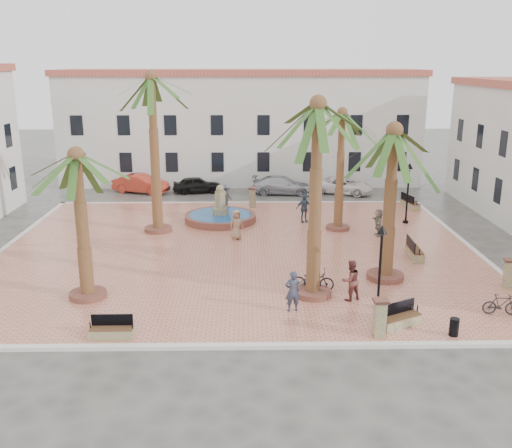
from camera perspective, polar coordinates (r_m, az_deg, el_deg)
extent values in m
plane|color=#56544F|center=(31.48, -1.82, -2.81)|extent=(120.00, 120.00, 0.00)
cube|color=#DA8166|center=(31.45, -1.82, -2.68)|extent=(26.00, 22.00, 0.15)
cube|color=silver|center=(42.02, -1.61, 2.11)|extent=(26.30, 0.30, 0.16)
cube|color=silver|center=(21.31, -2.26, -12.13)|extent=(26.30, 0.30, 0.16)
cube|color=silver|center=(33.83, 20.79, -2.39)|extent=(0.30, 22.30, 0.16)
cube|color=silver|center=(34.23, -24.17, -2.55)|extent=(0.30, 22.30, 0.16)
cube|color=silver|center=(50.13, -1.53, 9.48)|extent=(30.00, 7.00, 9.00)
cube|color=#BE5745|center=(49.82, -1.58, 14.92)|extent=(30.40, 7.40, 0.50)
cube|color=black|center=(48.94, -17.19, 5.91)|extent=(1.00, 0.12, 1.60)
cube|color=black|center=(48.03, -12.87, 6.04)|extent=(1.00, 0.12, 1.60)
cube|color=black|center=(47.40, -8.41, 6.14)|extent=(1.00, 0.12, 1.60)
cube|color=black|center=(47.06, -3.85, 6.21)|extent=(1.00, 0.12, 1.60)
cube|color=black|center=(47.02, 0.75, 6.23)|extent=(1.00, 0.12, 1.60)
cube|color=black|center=(47.27, 5.32, 6.22)|extent=(1.00, 0.12, 1.60)
cube|color=black|center=(47.82, 9.82, 6.17)|extent=(1.00, 0.12, 1.60)
cube|color=black|center=(48.66, 14.18, 6.08)|extent=(1.00, 0.12, 1.60)
cube|color=black|center=(48.54, -17.49, 9.39)|extent=(1.00, 0.12, 1.60)
cube|color=black|center=(47.63, -13.10, 9.60)|extent=(1.00, 0.12, 1.60)
cube|color=black|center=(46.99, -8.56, 9.75)|extent=(1.00, 0.12, 1.60)
cube|color=black|center=(46.65, -3.92, 9.84)|extent=(1.00, 0.12, 1.60)
cube|color=black|center=(46.61, 0.76, 9.87)|extent=(1.00, 0.12, 1.60)
cube|color=black|center=(46.87, 5.41, 9.83)|extent=(1.00, 0.12, 1.60)
cube|color=black|center=(47.42, 9.99, 9.74)|extent=(1.00, 0.12, 1.60)
cube|color=black|center=(48.26, 14.43, 9.59)|extent=(1.00, 0.12, 1.60)
cube|color=black|center=(39.45, 23.09, 3.07)|extent=(0.12, 1.00, 1.60)
cube|color=black|center=(42.80, 21.13, 4.20)|extent=(0.12, 1.00, 1.60)
cube|color=black|center=(46.20, 19.46, 5.15)|extent=(0.12, 1.00, 1.60)
cube|color=black|center=(38.96, 23.57, 7.37)|extent=(0.12, 1.00, 1.60)
cube|color=black|center=(42.35, 21.54, 8.17)|extent=(0.12, 1.00, 1.60)
cube|color=black|center=(45.78, 19.81, 8.84)|extent=(0.12, 1.00, 1.60)
cube|color=black|center=(43.82, -23.15, 4.24)|extent=(0.12, 1.00, 1.60)
cube|color=black|center=(43.39, -23.58, 8.12)|extent=(0.12, 1.00, 1.60)
cylinder|color=brown|center=(37.01, -3.59, 0.63)|extent=(4.61, 4.61, 0.44)
cylinder|color=#194C8C|center=(36.95, -3.59, 0.93)|extent=(4.06, 4.06, 0.07)
cylinder|color=#897E58|center=(36.95, -3.59, 0.96)|extent=(0.99, 0.99, 0.88)
cylinder|color=#897E58|center=(36.73, -3.62, 2.29)|extent=(0.66, 0.66, 1.32)
sphere|color=#897E58|center=(36.55, -3.64, 3.54)|extent=(0.48, 0.48, 0.48)
cylinder|color=brown|center=(35.28, -9.74, -0.50)|extent=(1.67, 1.67, 0.25)
cylinder|color=brown|center=(34.29, -10.10, 6.86)|extent=(0.54, 0.54, 8.90)
sphere|color=brown|center=(33.89, -10.47, 14.30)|extent=(0.73, 0.73, 0.73)
cylinder|color=brown|center=(26.24, -16.45, -6.77)|extent=(1.61, 1.61, 0.24)
cylinder|color=brown|center=(25.24, -17.00, -0.16)|extent=(0.52, 0.52, 6.04)
sphere|color=brown|center=(24.61, -17.57, 6.61)|extent=(0.70, 0.70, 0.70)
cylinder|color=brown|center=(25.49, 5.68, -6.84)|extent=(1.65, 1.65, 0.25)
cylinder|color=brown|center=(24.19, 5.95, 2.30)|extent=(0.54, 0.54, 8.08)
sphere|color=brown|center=(23.58, 6.23, 11.88)|extent=(0.72, 0.72, 0.72)
cylinder|color=brown|center=(27.92, 12.77, -5.08)|extent=(1.75, 1.75, 0.26)
cylinder|color=brown|center=(26.89, 13.23, 1.95)|extent=(0.57, 0.57, 6.78)
sphere|color=brown|center=(26.30, 13.69, 9.13)|extent=(0.77, 0.77, 0.77)
cylinder|color=brown|center=(35.53, 8.18, -0.34)|extent=(1.43, 1.43, 0.21)
cylinder|color=brown|center=(34.72, 8.41, 5.31)|extent=(0.47, 0.47, 6.90)
sphere|color=brown|center=(34.26, 8.64, 10.99)|extent=(0.63, 0.63, 0.63)
cube|color=#897E58|center=(22.31, -14.22, -10.56)|extent=(1.65, 0.51, 0.37)
cube|color=#56351E|center=(22.22, -14.26, -10.08)|extent=(1.56, 0.47, 0.05)
cube|color=black|center=(22.29, -14.19, -9.28)|extent=(1.56, 0.06, 0.46)
cylinder|color=black|center=(22.36, -16.25, -9.75)|extent=(0.05, 0.05, 0.27)
cylinder|color=black|center=(22.01, -12.28, -9.88)|extent=(0.05, 0.05, 0.27)
cube|color=#897E58|center=(23.20, 14.24, -9.45)|extent=(1.85, 1.33, 0.40)
cube|color=#56351E|center=(23.11, 14.28, -8.93)|extent=(1.74, 1.23, 0.06)
cube|color=black|center=(23.14, 13.96, -8.14)|extent=(1.53, 0.84, 0.50)
cylinder|color=black|center=(22.52, 12.69, -9.16)|extent=(0.05, 0.05, 0.30)
cylinder|color=black|center=(23.61, 15.84, -8.18)|extent=(0.05, 0.05, 0.30)
cube|color=#897E58|center=(31.23, 15.57, -2.85)|extent=(0.68, 1.97, 0.43)
cube|color=#56351E|center=(31.16, 15.60, -2.42)|extent=(0.62, 1.86, 0.06)
cube|color=black|center=(31.01, 15.22, -1.91)|extent=(0.13, 1.84, 0.54)
cylinder|color=black|center=(30.27, 16.03, -2.73)|extent=(0.05, 0.05, 0.32)
cylinder|color=black|center=(31.97, 15.24, -1.68)|extent=(0.05, 0.05, 0.32)
cube|color=#897E58|center=(41.65, 15.15, 1.83)|extent=(1.01, 2.01, 0.43)
cube|color=#56351E|center=(41.59, 15.17, 2.16)|extent=(0.93, 1.90, 0.06)
cube|color=black|center=(41.41, 14.91, 2.53)|extent=(0.46, 1.79, 0.54)
cylinder|color=black|center=(40.79, 15.79, 2.03)|extent=(0.05, 0.05, 0.32)
cylinder|color=black|center=(42.34, 14.60, 2.62)|extent=(0.05, 0.05, 0.32)
cylinder|color=black|center=(24.72, 12.06, -8.00)|extent=(0.32, 0.32, 0.14)
cylinder|color=black|center=(24.12, 12.28, -4.49)|extent=(0.11, 0.11, 3.20)
cone|color=black|center=(23.59, 12.53, -0.54)|extent=(0.39, 0.39, 0.36)
sphere|color=beige|center=(23.62, 12.51, -0.85)|extent=(0.21, 0.21, 0.21)
cylinder|color=black|center=(37.76, 14.72, 0.22)|extent=(0.35, 0.35, 0.15)
cylinder|color=black|center=(37.34, 14.91, 2.81)|extent=(0.12, 0.12, 3.47)
cone|color=black|center=(36.98, 15.12, 5.64)|extent=(0.42, 0.42, 0.39)
sphere|color=beige|center=(37.00, 15.10, 5.42)|extent=(0.23, 0.23, 0.23)
cube|color=#897E58|center=(22.06, 12.25, -9.28)|extent=(0.45, 0.45, 1.38)
cube|color=brown|center=(21.76, 12.37, -7.50)|extent=(0.56, 0.56, 0.11)
cube|color=#897E58|center=(40.45, -0.34, 2.62)|extent=(0.48, 0.48, 1.30)
cube|color=brown|center=(40.29, -0.34, 3.59)|extent=(0.60, 0.60, 0.10)
cube|color=#897E58|center=(28.44, 23.91, -4.63)|extent=(0.47, 0.47, 1.26)
cube|color=brown|center=(28.23, 24.07, -3.34)|extent=(0.59, 0.59, 0.10)
cylinder|color=black|center=(23.00, 19.20, -9.70)|extent=(0.36, 0.36, 0.69)
imported|color=#30364A|center=(23.61, 3.68, -6.72)|extent=(0.70, 0.53, 1.75)
imported|color=black|center=(25.88, 5.69, -5.58)|extent=(1.98, 0.90, 1.00)
imported|color=brown|center=(24.94, 9.44, -5.57)|extent=(1.09, 0.99, 1.81)
imported|color=black|center=(25.44, 23.31, -7.40)|extent=(1.51, 0.59, 0.88)
imported|color=#9E775E|center=(32.99, -1.97, -0.06)|extent=(1.02, 0.89, 1.75)
imported|color=#354659|center=(36.67, 4.82, 1.56)|extent=(1.13, 0.69, 1.80)
imported|color=#4E4E53|center=(39.71, -2.87, 2.74)|extent=(1.01, 1.34, 1.83)
imported|color=gray|center=(34.43, 12.13, 0.17)|extent=(0.55, 1.54, 1.64)
imported|color=black|center=(45.86, -5.93, 3.93)|extent=(4.05, 2.23, 1.30)
imported|color=#BC3624|center=(46.51, -11.43, 3.97)|extent=(4.73, 2.91, 1.47)
imported|color=#AFB0B8|center=(45.24, 2.68, 3.90)|extent=(5.05, 2.55, 1.41)
imported|color=white|center=(45.86, 8.75, 3.82)|extent=(5.07, 3.79, 1.28)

